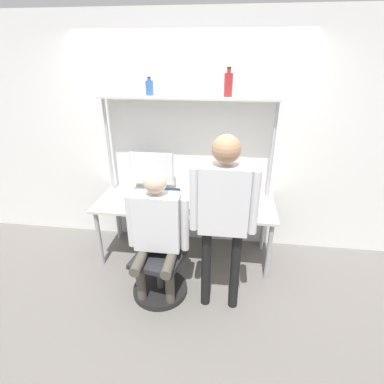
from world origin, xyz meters
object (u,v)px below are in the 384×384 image
at_px(monitor, 152,171).
at_px(bottle_red, 228,84).
at_px(bottle_blue, 149,87).
at_px(cell_phone, 188,212).
at_px(person_seated, 157,227).
at_px(laptop, 164,202).
at_px(office_chair, 161,268).
at_px(person_standing, 224,206).

height_order(monitor, bottle_red, bottle_red).
bearing_deg(bottle_blue, bottle_red, 0.00).
xyz_separation_m(cell_phone, person_seated, (-0.23, -0.42, 0.06)).
xyz_separation_m(monitor, bottle_red, (0.86, 0.01, 0.98)).
bearing_deg(bottle_blue, laptop, -63.86).
bearing_deg(office_chair, monitor, 107.93).
relative_size(person_standing, bottle_red, 5.97).
height_order(person_seated, bottle_blue, bottle_blue).
bearing_deg(person_standing, monitor, 132.06).
height_order(monitor, bottle_blue, bottle_blue).
bearing_deg(monitor, cell_phone, -43.57).
bearing_deg(bottle_blue, cell_phone, -45.92).
xyz_separation_m(office_chair, bottle_red, (0.58, 0.87, 1.71)).
relative_size(monitor, person_seated, 0.39).
bearing_deg(person_standing, office_chair, 168.28).
height_order(office_chair, person_seated, person_seated).
distance_m(laptop, bottle_blue, 1.23).
bearing_deg(cell_phone, laptop, 162.06).
bearing_deg(cell_phone, person_seated, -118.68).
distance_m(monitor, person_standing, 1.32).
distance_m(person_standing, bottle_blue, 1.56).
distance_m(person_seated, bottle_red, 1.61).
distance_m(laptop, person_seated, 0.51).
bearing_deg(person_standing, laptop, 138.07).
bearing_deg(cell_phone, person_standing, -52.69).
height_order(office_chair, bottle_red, bottle_red).
height_order(laptop, cell_phone, laptop).
xyz_separation_m(laptop, person_standing, (0.66, -0.59, 0.31)).
relative_size(person_seated, bottle_red, 4.71).
height_order(laptop, office_chair, laptop).
bearing_deg(office_chair, bottle_red, 56.18).
distance_m(cell_phone, bottle_red, 1.39).
distance_m(laptop, person_standing, 0.94).
bearing_deg(office_chair, person_seated, -100.55).
distance_m(bottle_blue, bottle_red, 0.83).
xyz_separation_m(office_chair, bottle_blue, (-0.25, 0.87, 1.66)).
relative_size(monitor, bottle_red, 1.84).
xyz_separation_m(office_chair, person_standing, (0.61, -0.13, 0.82)).
height_order(monitor, person_standing, person_standing).
xyz_separation_m(bottle_blue, bottle_red, (0.83, 0.00, 0.04)).
relative_size(laptop, bottle_blue, 1.90).
distance_m(laptop, office_chair, 0.70).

